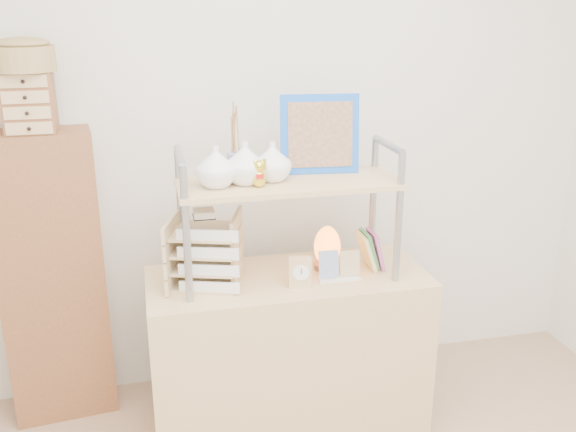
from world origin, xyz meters
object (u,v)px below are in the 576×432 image
at_px(desk, 288,352).
at_px(letter_tray, 206,255).
at_px(salt_lamp, 327,247).
at_px(cabinet, 53,279).

height_order(desk, letter_tray, letter_tray).
relative_size(desk, salt_lamp, 6.12).
bearing_deg(cabinet, salt_lamp, -22.20).
xyz_separation_m(cabinet, salt_lamp, (1.19, -0.33, 0.17)).
bearing_deg(cabinet, desk, -26.82).
distance_m(desk, cabinet, 1.11).
relative_size(desk, cabinet, 0.89).
bearing_deg(cabinet, letter_tray, -36.06).
xyz_separation_m(desk, salt_lamp, (0.18, 0.04, 0.47)).
distance_m(desk, salt_lamp, 0.51).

